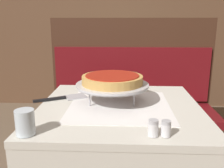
{
  "coord_description": "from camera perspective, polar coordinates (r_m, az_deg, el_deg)",
  "views": [
    {
      "loc": [
        0.02,
        -1.15,
        1.16
      ],
      "look_at": [
        -0.04,
        0.02,
        0.86
      ],
      "focal_mm": 40.0,
      "sensor_mm": 36.0,
      "label": 1
    }
  ],
  "objects": [
    {
      "name": "dining_table_front",
      "position": [
        1.26,
        1.69,
        -10.16
      ],
      "size": [
        0.78,
        0.78,
        0.76
      ],
      "color": "beige",
      "rests_on": "ground_plane"
    },
    {
      "name": "booth_bench",
      "position": [
        2.15,
        4.41,
        -8.36
      ],
      "size": [
        1.38,
        0.51,
        1.18
      ],
      "color": "#3D2316",
      "rests_on": "ground_plane"
    },
    {
      "name": "pizza_server",
      "position": [
        1.35,
        -11.1,
        -3.13
      ],
      "size": [
        0.27,
        0.18,
        0.01
      ],
      "color": "#BCBCC1",
      "rests_on": "dining_table_front"
    },
    {
      "name": "water_glass_near",
      "position": [
        0.96,
        -19.26,
        -8.25
      ],
      "size": [
        0.07,
        0.07,
        0.09
      ],
      "color": "silver",
      "rests_on": "dining_table_front"
    },
    {
      "name": "condiment_caddy",
      "position": [
        3.01,
        2.61,
        7.55
      ],
      "size": [
        0.12,
        0.12,
        0.17
      ],
      "color": "black",
      "rests_on": "dining_table_rear"
    },
    {
      "name": "salt_shaker",
      "position": [
        0.91,
        9.39,
        -9.89
      ],
      "size": [
        0.04,
        0.04,
        0.06
      ],
      "color": "silver",
      "rests_on": "dining_table_front"
    },
    {
      "name": "back_wall_panel",
      "position": [
        3.4,
        2.5,
        14.91
      ],
      "size": [
        6.0,
        0.04,
        2.4
      ],
      "primitive_type": "cube",
      "color": "brown",
      "rests_on": "ground_plane"
    },
    {
      "name": "pizza_pan_stand",
      "position": [
        1.24,
        0.07,
        -0.39
      ],
      "size": [
        0.36,
        0.36,
        0.1
      ],
      "color": "#ADADB2",
      "rests_on": "dining_table_front"
    },
    {
      "name": "deep_dish_pizza",
      "position": [
        1.23,
        0.07,
        1.07
      ],
      "size": [
        0.3,
        0.3,
        0.04
      ],
      "color": "tan",
      "rests_on": "pizza_pan_stand"
    },
    {
      "name": "dining_table_rear",
      "position": [
        2.95,
        3.21,
        4.31
      ],
      "size": [
        0.68,
        0.68,
        0.76
      ],
      "color": "#1E6B33",
      "rests_on": "ground_plane"
    },
    {
      "name": "pepper_shaker",
      "position": [
        0.92,
        12.23,
        -9.91
      ],
      "size": [
        0.04,
        0.04,
        0.06
      ],
      "color": "silver",
      "rests_on": "dining_table_front"
    }
  ]
}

